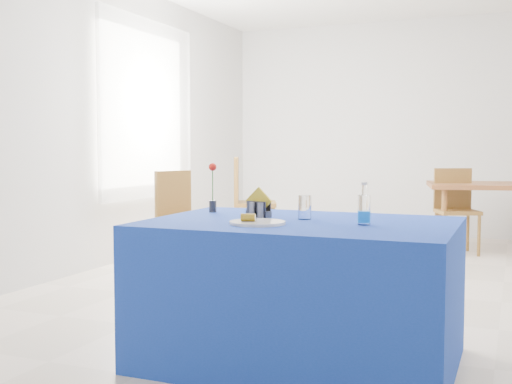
{
  "coord_description": "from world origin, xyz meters",
  "views": [
    {
      "loc": [
        1.19,
        -5.03,
        1.15
      ],
      "look_at": [
        -0.05,
        -1.99,
        0.92
      ],
      "focal_mm": 45.0,
      "sensor_mm": 36.0,
      "label": 1
    }
  ],
  "objects_px": {
    "plate": "(257,223)",
    "chair_win_a": "(180,212)",
    "oak_table": "(499,190)",
    "water_bottle": "(364,211)",
    "chair_bg_left": "(455,204)",
    "blue_table": "(300,292)",
    "chair_win_b": "(247,196)"
  },
  "relations": [
    {
      "from": "plate",
      "to": "chair_win_a",
      "type": "xyz_separation_m",
      "value": [
        -1.75,
        2.36,
        -0.23
      ]
    },
    {
      "from": "oak_table",
      "to": "plate",
      "type": "bearing_deg",
      "value": -102.83
    },
    {
      "from": "plate",
      "to": "water_bottle",
      "type": "height_order",
      "value": "water_bottle"
    },
    {
      "from": "plate",
      "to": "oak_table",
      "type": "xyz_separation_m",
      "value": [
        1.03,
        4.52,
        -0.09
      ]
    },
    {
      "from": "oak_table",
      "to": "chair_bg_left",
      "type": "bearing_deg",
      "value": -148.84
    },
    {
      "from": "water_bottle",
      "to": "oak_table",
      "type": "bearing_deg",
      "value": 83.12
    },
    {
      "from": "plate",
      "to": "blue_table",
      "type": "xyz_separation_m",
      "value": [
        0.16,
        0.22,
        -0.39
      ]
    },
    {
      "from": "oak_table",
      "to": "chair_win_a",
      "type": "relative_size",
      "value": 1.77
    },
    {
      "from": "water_bottle",
      "to": "blue_table",
      "type": "bearing_deg",
      "value": 174.25
    },
    {
      "from": "oak_table",
      "to": "chair_win_b",
      "type": "height_order",
      "value": "chair_win_b"
    },
    {
      "from": "plate",
      "to": "water_bottle",
      "type": "xyz_separation_m",
      "value": [
        0.51,
        0.18,
        0.06
      ]
    },
    {
      "from": "plate",
      "to": "chair_win_b",
      "type": "distance_m",
      "value": 3.95
    },
    {
      "from": "water_bottle",
      "to": "chair_win_b",
      "type": "height_order",
      "value": "chair_win_b"
    },
    {
      "from": "plate",
      "to": "chair_win_a",
      "type": "relative_size",
      "value": 0.31
    },
    {
      "from": "blue_table",
      "to": "plate",
      "type": "bearing_deg",
      "value": -126.38
    },
    {
      "from": "oak_table",
      "to": "blue_table",
      "type": "bearing_deg",
      "value": -101.43
    },
    {
      "from": "chair_bg_left",
      "to": "chair_win_b",
      "type": "bearing_deg",
      "value": 174.1
    },
    {
      "from": "water_bottle",
      "to": "chair_bg_left",
      "type": "xyz_separation_m",
      "value": [
        0.09,
        4.08,
        -0.3
      ]
    },
    {
      "from": "water_bottle",
      "to": "chair_win_b",
      "type": "relative_size",
      "value": 0.21
    },
    {
      "from": "blue_table",
      "to": "chair_bg_left",
      "type": "xyz_separation_m",
      "value": [
        0.44,
        4.05,
        0.15
      ]
    },
    {
      "from": "plate",
      "to": "chair_bg_left",
      "type": "relative_size",
      "value": 0.31
    },
    {
      "from": "chair_bg_left",
      "to": "chair_win_b",
      "type": "relative_size",
      "value": 0.88
    },
    {
      "from": "plate",
      "to": "oak_table",
      "type": "relative_size",
      "value": 0.17
    },
    {
      "from": "plate",
      "to": "blue_table",
      "type": "distance_m",
      "value": 0.47
    },
    {
      "from": "chair_bg_left",
      "to": "chair_win_a",
      "type": "bearing_deg",
      "value": -163.42
    },
    {
      "from": "water_bottle",
      "to": "chair_bg_left",
      "type": "bearing_deg",
      "value": 88.72
    },
    {
      "from": "water_bottle",
      "to": "chair_win_a",
      "type": "bearing_deg",
      "value": 136.1
    },
    {
      "from": "plate",
      "to": "chair_bg_left",
      "type": "distance_m",
      "value": 4.31
    },
    {
      "from": "blue_table",
      "to": "chair_win_a",
      "type": "distance_m",
      "value": 2.87
    },
    {
      "from": "chair_win_a",
      "to": "blue_table",
      "type": "bearing_deg",
      "value": -115.47
    },
    {
      "from": "chair_bg_left",
      "to": "chair_win_a",
      "type": "xyz_separation_m",
      "value": [
        -2.35,
        -1.91,
        0.0
      ]
    },
    {
      "from": "plate",
      "to": "chair_win_b",
      "type": "relative_size",
      "value": 0.28
    }
  ]
}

